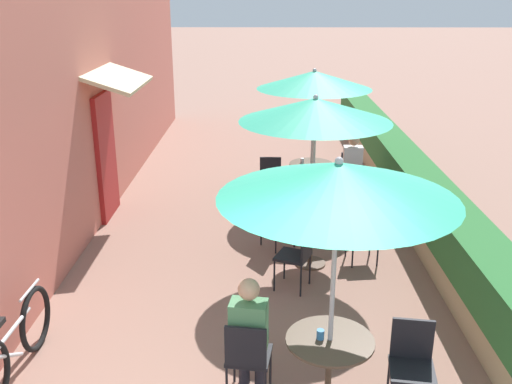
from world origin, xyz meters
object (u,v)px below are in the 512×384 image
cafe_chair_mid_right (274,216)px  cafe_chair_far_left (270,174)px  coffee_cup_near (320,334)px  seated_patron_far_right (353,166)px  patio_table_near (329,356)px  patio_umbrella_far (314,80)px  cafe_chair_mid_left (361,226)px  patio_umbrella_mid (315,110)px  patio_table_far (311,173)px  bicycle_leaning (14,346)px  cafe_chair_far_right (351,173)px  patio_umbrella_near (338,181)px  cafe_chair_mid_back (298,252)px  patio_table_mid (311,230)px  coffee_cup_far (302,161)px  cafe_chair_near_right (412,360)px  seated_patron_near_left (250,332)px  coffee_cup_mid (318,215)px  cafe_chair_near_left (248,354)px

cafe_chair_mid_right → cafe_chair_far_left: size_ratio=1.00×
coffee_cup_near → seated_patron_far_right: bearing=78.7°
patio_table_near → patio_umbrella_far: bearing=87.2°
cafe_chair_mid_left → patio_umbrella_far: patio_umbrella_far is taller
patio_table_near → patio_umbrella_mid: bearing=88.8°
cafe_chair_mid_left → cafe_chair_far_left: size_ratio=1.00×
patio_table_far → patio_umbrella_far: patio_umbrella_far is taller
seated_patron_far_right → bicycle_leaning: size_ratio=0.73×
cafe_chair_far_right → bicycle_leaning: (-4.07, -5.24, -0.15)m
patio_umbrella_near → cafe_chair_mid_back: patio_umbrella_near is taller
patio_table_mid → coffee_cup_far: bearing=89.2°
cafe_chair_mid_left → cafe_chair_near_right: bearing=82.0°
seated_patron_near_left → cafe_chair_mid_right: (0.28, 3.32, -0.17)m
coffee_cup_mid → seated_patron_far_right: bearing=71.5°
patio_umbrella_mid → patio_umbrella_far: size_ratio=1.00×
cafe_chair_mid_back → coffee_cup_far: (0.26, 3.37, 0.23)m
cafe_chair_mid_back → seated_patron_near_left: bearing=-172.7°
cafe_chair_near_left → cafe_chair_mid_back: size_ratio=1.00×
patio_umbrella_near → cafe_chair_far_left: (-0.48, 5.48, -1.70)m
patio_table_mid → patio_umbrella_mid: 1.69m
patio_table_near → coffee_cup_near: (-0.09, 0.01, 0.23)m
seated_patron_near_left → patio_umbrella_mid: size_ratio=0.52×
patio_table_mid → cafe_chair_mid_left: cafe_chair_mid_left is taller
cafe_chair_mid_left → patio_table_mid: bearing=5.9°
patio_umbrella_mid → cafe_chair_mid_left: patio_umbrella_mid is taller
cafe_chair_mid_back → cafe_chair_far_left: 3.30m
coffee_cup_near → coffee_cup_far: (0.19, 5.56, 0.00)m
patio_table_near → patio_table_mid: 2.91m
patio_table_near → cafe_chair_mid_back: (-0.16, 2.20, -0.01)m
cafe_chair_mid_left → patio_table_far: bearing=-85.1°
patio_table_mid → coffee_cup_far: 2.67m
patio_umbrella_near → bicycle_leaning: bearing=173.4°
cafe_chair_far_left → seated_patron_far_right: bearing=1.6°
cafe_chair_far_left → cafe_chair_far_right: 1.49m
cafe_chair_near_right → patio_umbrella_mid: bearing=-68.7°
patio_umbrella_mid → cafe_chair_far_left: bearing=101.8°
cafe_chair_far_left → bicycle_leaning: size_ratio=0.51×
patio_umbrella_mid → coffee_cup_near: bearing=-93.0°
patio_table_mid → patio_table_far: 2.63m
cafe_chair_mid_right → patio_umbrella_far: (0.71, 2.08, 1.70)m
cafe_chair_mid_right → seated_patron_far_right: size_ratio=0.70×
cafe_chair_near_right → seated_patron_far_right: (0.26, 5.51, 0.17)m
seated_patron_near_left → coffee_cup_near: 0.66m
cafe_chair_mid_left → coffee_cup_far: cafe_chair_mid_left is taller
bicycle_leaning → patio_umbrella_far: bearing=58.7°
patio_umbrella_mid → cafe_chair_mid_right: bearing=133.0°
cafe_chair_mid_back → patio_table_near: bearing=-153.1°
cafe_chair_far_right → patio_table_near: bearing=81.4°
cafe_chair_near_left → coffee_cup_far: 5.61m
patio_umbrella_mid → patio_umbrella_near: bearing=-91.2°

